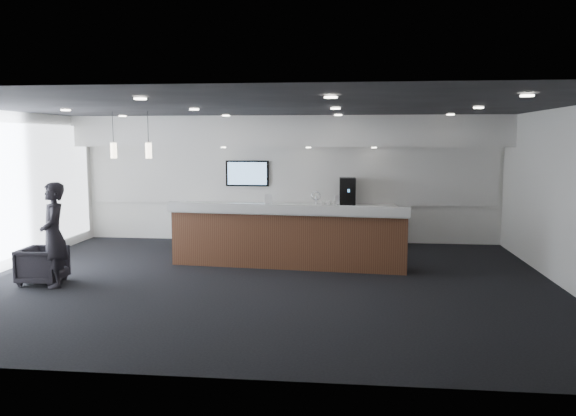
# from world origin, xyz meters

# --- Properties ---
(ground) EXTENTS (10.00, 10.00, 0.00)m
(ground) POSITION_xyz_m (0.00, 0.00, 0.00)
(ground) COLOR black
(ground) RESTS_ON ground
(ceiling) EXTENTS (10.00, 8.00, 0.02)m
(ceiling) POSITION_xyz_m (0.00, 0.00, 3.00)
(ceiling) COLOR black
(ceiling) RESTS_ON back_wall
(back_wall) EXTENTS (10.00, 0.02, 3.00)m
(back_wall) POSITION_xyz_m (0.00, 4.00, 1.50)
(back_wall) COLOR white
(back_wall) RESTS_ON ground
(right_wall) EXTENTS (0.02, 8.00, 3.00)m
(right_wall) POSITION_xyz_m (5.00, 0.00, 1.50)
(right_wall) COLOR white
(right_wall) RESTS_ON ground
(soffit_bulkhead) EXTENTS (10.00, 0.90, 0.70)m
(soffit_bulkhead) POSITION_xyz_m (0.00, 3.55, 2.65)
(soffit_bulkhead) COLOR silver
(soffit_bulkhead) RESTS_ON back_wall
(alcove_panel) EXTENTS (9.80, 0.06, 1.40)m
(alcove_panel) POSITION_xyz_m (0.00, 3.97, 1.60)
(alcove_panel) COLOR silver
(alcove_panel) RESTS_ON back_wall
(back_credenza) EXTENTS (5.06, 0.66, 0.95)m
(back_credenza) POSITION_xyz_m (-0.00, 3.64, 0.48)
(back_credenza) COLOR gray
(back_credenza) RESTS_ON ground
(wall_tv) EXTENTS (1.05, 0.08, 0.62)m
(wall_tv) POSITION_xyz_m (-1.00, 3.91, 1.65)
(wall_tv) COLOR black
(wall_tv) RESTS_ON back_wall
(pendant_left) EXTENTS (0.12, 0.12, 0.30)m
(pendant_left) POSITION_xyz_m (-2.40, 0.80, 2.25)
(pendant_left) COLOR #FBE7C4
(pendant_left) RESTS_ON ceiling
(pendant_right) EXTENTS (0.12, 0.12, 0.30)m
(pendant_right) POSITION_xyz_m (-3.10, 0.80, 2.25)
(pendant_right) COLOR #FBE7C4
(pendant_right) RESTS_ON ceiling
(ceiling_can_lights) EXTENTS (7.00, 5.00, 0.02)m
(ceiling_can_lights) POSITION_xyz_m (0.00, 0.00, 2.97)
(ceiling_can_lights) COLOR white
(ceiling_can_lights) RESTS_ON ceiling
(service_counter) EXTENTS (4.68, 1.20, 1.49)m
(service_counter) POSITION_xyz_m (0.28, 1.22, 0.58)
(service_counter) COLOR #4C2819
(service_counter) RESTS_ON ground
(coffee_machine) EXTENTS (0.38, 0.50, 0.64)m
(coffee_machine) POSITION_xyz_m (1.41, 3.61, 1.27)
(coffee_machine) COLOR black
(coffee_machine) RESTS_ON back_credenza
(info_sign_left) EXTENTS (0.17, 0.07, 0.24)m
(info_sign_left) POSITION_xyz_m (-0.44, 3.50, 1.07)
(info_sign_left) COLOR white
(info_sign_left) RESTS_ON back_credenza
(info_sign_right) EXTENTS (0.17, 0.08, 0.23)m
(info_sign_right) POSITION_xyz_m (1.20, 3.57, 1.06)
(info_sign_right) COLOR white
(info_sign_right) RESTS_ON back_credenza
(armchair) EXTENTS (0.72, 0.70, 0.64)m
(armchair) POSITION_xyz_m (-3.77, -0.52, 0.32)
(armchair) COLOR black
(armchair) RESTS_ON ground
(lounge_guest) EXTENTS (0.67, 0.77, 1.76)m
(lounge_guest) POSITION_xyz_m (-3.46, -0.68, 0.88)
(lounge_guest) COLOR black
(lounge_guest) RESTS_ON ground
(cup_0) EXTENTS (0.11, 0.11, 0.10)m
(cup_0) POSITION_xyz_m (1.53, 3.56, 1.00)
(cup_0) COLOR white
(cup_0) RESTS_ON back_credenza
(cup_1) EXTENTS (0.15, 0.15, 0.10)m
(cup_1) POSITION_xyz_m (1.39, 3.56, 1.00)
(cup_1) COLOR white
(cup_1) RESTS_ON back_credenza
(cup_2) EXTENTS (0.13, 0.13, 0.10)m
(cup_2) POSITION_xyz_m (1.25, 3.56, 1.00)
(cup_2) COLOR white
(cup_2) RESTS_ON back_credenza
(cup_3) EXTENTS (0.14, 0.14, 0.10)m
(cup_3) POSITION_xyz_m (1.11, 3.56, 1.00)
(cup_3) COLOR white
(cup_3) RESTS_ON back_credenza
(cup_4) EXTENTS (0.15, 0.15, 0.10)m
(cup_4) POSITION_xyz_m (0.97, 3.56, 1.00)
(cup_4) COLOR white
(cup_4) RESTS_ON back_credenza
(cup_5) EXTENTS (0.12, 0.12, 0.10)m
(cup_5) POSITION_xyz_m (0.83, 3.56, 1.00)
(cup_5) COLOR white
(cup_5) RESTS_ON back_credenza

